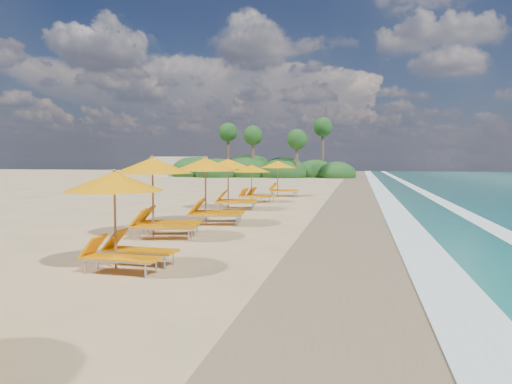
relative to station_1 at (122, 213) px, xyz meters
The scene contains 11 objects.
ground 8.19m from the station_1, 80.61° to the left, with size 160.00×160.00×0.00m, color tan.
wet_sand 9.67m from the station_1, 56.32° to the left, with size 4.00×160.00×0.01m, color #816A4D.
surf_foam 11.38m from the station_1, 44.86° to the left, with size 4.00×160.00×0.01m.
station_1 is the anchor object (origin of this frame).
station_2 4.37m from the station_1, 103.12° to the left, with size 3.07×2.92×2.57m.
station_3 7.61m from the station_1, 92.72° to the left, with size 3.03×2.87×2.57m.
station_4 12.82m from the station_1, 94.14° to the left, with size 3.01×2.86×2.54m.
station_5 16.84m from the station_1, 92.45° to the left, with size 2.83×2.78×2.19m.
station_6 21.31m from the station_1, 89.80° to the left, with size 3.00×2.91×2.40m.
treeline 54.19m from the station_1, 99.15° to the left, with size 25.80×8.80×9.74m.
beach_building 59.68m from the station_1, 110.27° to the left, with size 7.00×5.00×2.80m, color beige.
Camera 1 is at (3.83, -17.55, 2.46)m, focal length 33.15 mm.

